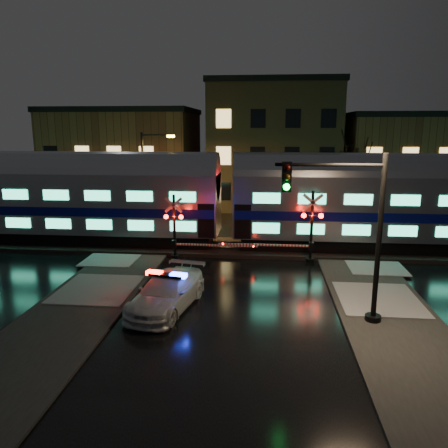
{
  "coord_description": "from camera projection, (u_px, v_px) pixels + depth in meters",
  "views": [
    {
      "loc": [
        1.38,
        -21.9,
        7.62
      ],
      "look_at": [
        -0.97,
        2.5,
        2.2
      ],
      "focal_mm": 35.0,
      "sensor_mm": 36.0,
      "label": 1
    }
  ],
  "objects": [
    {
      "name": "streetlight",
      "position": [
        147.0,
        176.0,
        31.58
      ],
      "size": [
        2.44,
        0.26,
        7.31
      ],
      "color": "black",
      "rests_on": "ground"
    },
    {
      "name": "train",
      "position": [
        227.0,
        197.0,
        27.29
      ],
      "size": [
        51.0,
        3.12,
        5.92
      ],
      "color": "black",
      "rests_on": "ballast"
    },
    {
      "name": "crossing_signal_left",
      "position": [
        180.0,
        234.0,
        25.28
      ],
      "size": [
        5.48,
        0.64,
        3.88
      ],
      "color": "black",
      "rests_on": "ground"
    },
    {
      "name": "sidewalk_left",
      "position": [
        70.0,
        317.0,
        17.82
      ],
      "size": [
        4.0,
        20.0,
        0.12
      ],
      "primitive_type": "cube",
      "color": "#2D2D2D",
      "rests_on": "ground"
    },
    {
      "name": "building_right",
      "position": [
        408.0,
        163.0,
        42.12
      ],
      "size": [
        12.0,
        10.0,
        8.5
      ],
      "primitive_type": "cube",
      "color": "brown",
      "rests_on": "ground"
    },
    {
      "name": "sidewalk_right",
      "position": [
        398.0,
        331.0,
        16.61
      ],
      "size": [
        4.0,
        20.0,
        0.12
      ],
      "primitive_type": "cube",
      "color": "#2D2D2D",
      "rests_on": "ground"
    },
    {
      "name": "building_left",
      "position": [
        125.0,
        159.0,
        44.69
      ],
      "size": [
        14.0,
        10.0,
        9.0
      ],
      "primitive_type": "cube",
      "color": "brown",
      "rests_on": "ground"
    },
    {
      "name": "traffic_light",
      "position": [
        351.0,
        236.0,
        16.69
      ],
      "size": [
        4.34,
        0.75,
        6.72
      ],
      "rotation": [
        0.0,
        0.0,
        0.06
      ],
      "color": "black",
      "rests_on": "ground"
    },
    {
      "name": "ballast",
      "position": [
        243.0,
        248.0,
        27.9
      ],
      "size": [
        90.0,
        4.2,
        0.24
      ],
      "primitive_type": "cube",
      "color": "black",
      "rests_on": "ground"
    },
    {
      "name": "crossing_signal_right",
      "position": [
        305.0,
        234.0,
        24.59
      ],
      "size": [
        5.94,
        0.66,
        4.21
      ],
      "color": "black",
      "rests_on": "ground"
    },
    {
      "name": "building_mid",
      "position": [
        273.0,
        147.0,
        43.5
      ],
      "size": [
        12.0,
        11.0,
        11.5
      ],
      "primitive_type": "cube",
      "color": "brown",
      "rests_on": "ground"
    },
    {
      "name": "ground",
      "position": [
        238.0,
        275.0,
        23.06
      ],
      "size": [
        120.0,
        120.0,
        0.0
      ],
      "primitive_type": "plane",
      "color": "black",
      "rests_on": "ground"
    },
    {
      "name": "police_car",
      "position": [
        167.0,
        292.0,
        18.64
      ],
      "size": [
        3.04,
        5.4,
        1.64
      ],
      "rotation": [
        0.0,
        0.0,
        -0.2
      ],
      "color": "silver",
      "rests_on": "ground"
    }
  ]
}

